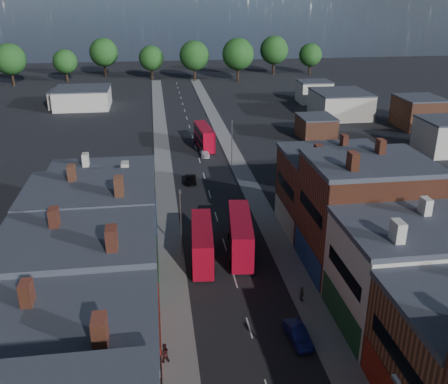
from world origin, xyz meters
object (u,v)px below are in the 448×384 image
object	(u,v)px
bus_0	(202,243)
bus_1	(240,234)
ped_3	(302,294)
bus_2	(204,136)
ped_1	(164,353)
car_3	(205,153)
car_2	(190,180)
car_1	(298,335)

from	to	relation	value
bus_0	bus_1	xyz separation A→B (m)	(4.49, 1.10, 0.15)
bus_1	ped_3	size ratio (longest dim) A/B	6.72
bus_2	bus_1	bearing A→B (deg)	-95.33
bus_0	ped_3	bearing A→B (deg)	-42.26
ped_1	bus_2	bearing A→B (deg)	-105.03
bus_1	ped_1	bearing A→B (deg)	-111.63
car_3	ped_1	bearing A→B (deg)	-100.19
bus_2	ped_1	bearing A→B (deg)	-104.16
bus_0	bus_2	world-z (taller)	bus_2
car_2	ped_3	xyz separation A→B (m)	(8.27, -33.77, 0.36)
car_3	car_2	bearing A→B (deg)	-106.08
bus_0	ped_3	distance (m)	12.85
car_2	car_3	distance (m)	13.96
ped_1	ped_3	world-z (taller)	ped_1
bus_1	bus_2	distance (m)	41.65
bus_1	ped_3	bearing A→B (deg)	-60.93
car_2	ped_1	distance (m)	40.92
car_1	car_3	xyz separation A→B (m)	(-2.60, 52.92, -0.12)
car_2	car_3	world-z (taller)	car_3
bus_1	ped_3	world-z (taller)	bus_1
bus_1	car_1	xyz separation A→B (m)	(2.30, -16.05, -1.76)
car_2	ped_3	size ratio (longest dim) A/B	2.51
bus_0	car_1	bearing A→B (deg)	-61.31
bus_0	bus_2	distance (m)	42.99
bus_0	ped_1	world-z (taller)	bus_0
bus_2	car_2	size ratio (longest dim) A/B	2.55
bus_0	car_3	world-z (taller)	bus_0
car_1	ped_3	bearing A→B (deg)	64.54
car_2	ped_3	world-z (taller)	ped_3
car_1	ped_1	world-z (taller)	ped_1
bus_0	car_2	size ratio (longest dim) A/B	2.49
car_1	car_3	distance (m)	52.98
car_3	ped_1	world-z (taller)	ped_1
bus_0	ped_3	world-z (taller)	bus_0
bus_2	bus_0	bearing A→B (deg)	-101.32
bus_0	bus_1	size ratio (longest dim) A/B	0.93
bus_0	car_2	xyz separation A→B (m)	(0.52, 24.50, -1.73)
bus_1	car_2	distance (m)	23.81
bus_1	car_1	world-z (taller)	bus_1
car_2	car_3	xyz separation A→B (m)	(3.67, 13.47, 0.00)
bus_1	ped_3	distance (m)	11.33
car_3	ped_3	xyz separation A→B (m)	(4.60, -47.24, 0.36)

